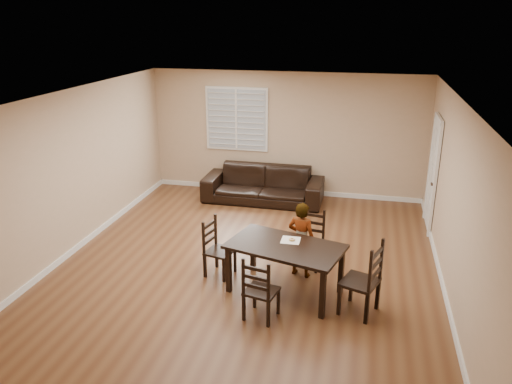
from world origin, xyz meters
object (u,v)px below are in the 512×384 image
chair_right (369,283)px  donut (292,239)px  dining_table (285,251)px  child (301,240)px  sofa (263,185)px  chair_near (311,239)px  chair_far (258,294)px  chair_left (214,249)px

chair_right → donut: (-1.11, 0.50, 0.29)m
dining_table → child: (0.15, 0.56, -0.06)m
chair_right → sofa: size_ratio=0.42×
chair_near → sofa: bearing=127.2°
chair_far → sofa: (-0.87, 4.43, -0.04)m
chair_far → chair_left: chair_left is taller
chair_far → child: child is taller
chair_far → chair_left: (-0.95, 1.13, 0.00)m
chair_left → child: (1.32, 0.24, 0.18)m
chair_near → donut: 0.90m
chair_near → chair_right: bearing=-44.8°
chair_far → chair_left: bearing=-37.3°
child → sofa: (-1.24, 3.06, -0.23)m
chair_far → sofa: 4.52m
chair_right → sofa: (-2.27, 3.96, -0.11)m
chair_left → chair_far: bearing=-126.6°
chair_near → chair_left: 1.57m
donut → sofa: donut is taller
child → sofa: 3.31m
chair_near → chair_left: size_ratio=1.01×
sofa → dining_table: bearing=-72.9°
chair_left → child: 1.36m
chair_right → child: child is taller
donut → sofa: size_ratio=0.04×
chair_near → sofa: chair_near is taller
chair_left → sofa: chair_left is taller
chair_near → child: child is taller
dining_table → child: child is taller
chair_left → child: bearing=-66.3°
chair_far → donut: (0.28, 0.98, 0.36)m
chair_left → sofa: size_ratio=0.36×
dining_table → chair_near: bearing=90.6°
dining_table → chair_far: (-0.22, -0.81, -0.25)m
chair_far → chair_right: chair_right is taller
child → chair_near: bearing=-88.0°
dining_table → chair_left: chair_left is taller
child → donut: bearing=93.5°
child → sofa: size_ratio=0.47×
chair_near → chair_left: chair_near is taller
child → chair_right: bearing=154.9°
chair_left → chair_right: size_ratio=0.86×
chair_right → child: (-1.03, 0.89, 0.12)m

